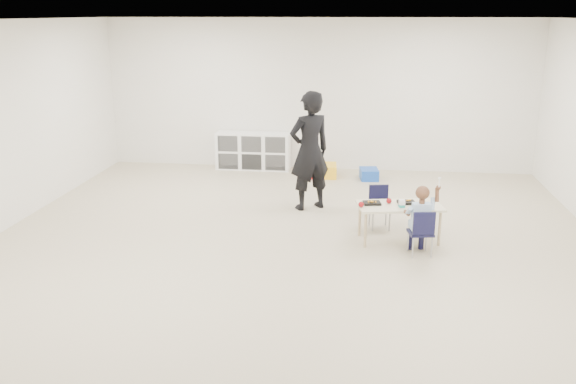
# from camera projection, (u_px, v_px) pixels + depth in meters

# --- Properties ---
(room) EXTENTS (9.00, 9.02, 2.80)m
(room) POSITION_uv_depth(u_px,v_px,m) (288.00, 145.00, 7.08)
(room) COLOR tan
(room) RESTS_ON ground
(table) EXTENTS (1.16, 0.73, 0.49)m
(table) POSITION_uv_depth(u_px,v_px,m) (399.00, 222.00, 7.95)
(table) COLOR beige
(table) RESTS_ON ground
(chair_near) EXTENTS (0.33, 0.32, 0.59)m
(chair_near) POSITION_uv_depth(u_px,v_px,m) (420.00, 232.00, 7.47)
(chair_near) COLOR black
(chair_near) RESTS_ON ground
(chair_far) EXTENTS (0.33, 0.32, 0.59)m
(chair_far) POSITION_uv_depth(u_px,v_px,m) (380.00, 208.00, 8.39)
(chair_far) COLOR black
(chair_far) RESTS_ON ground
(child) EXTENTS (0.46, 0.46, 0.93)m
(child) POSITION_uv_depth(u_px,v_px,m) (421.00, 219.00, 7.43)
(child) COLOR #A7C5E2
(child) RESTS_ON chair_near
(lunch_tray_near) EXTENTS (0.25, 0.20, 0.03)m
(lunch_tray_near) POSITION_uv_depth(u_px,v_px,m) (406.00, 202.00, 7.93)
(lunch_tray_near) COLOR black
(lunch_tray_near) RESTS_ON table
(lunch_tray_far) EXTENTS (0.25, 0.20, 0.03)m
(lunch_tray_far) POSITION_uv_depth(u_px,v_px,m) (372.00, 203.00, 7.90)
(lunch_tray_far) COLOR black
(lunch_tray_far) RESTS_ON table
(milk_carton) EXTENTS (0.08, 0.08, 0.10)m
(milk_carton) POSITION_uv_depth(u_px,v_px,m) (402.00, 204.00, 7.75)
(milk_carton) COLOR white
(milk_carton) RESTS_ON table
(bread_roll) EXTENTS (0.09, 0.09, 0.07)m
(bread_roll) POSITION_uv_depth(u_px,v_px,m) (422.00, 204.00, 7.79)
(bread_roll) COLOR tan
(bread_roll) RESTS_ON table
(apple_near) EXTENTS (0.07, 0.07, 0.07)m
(apple_near) POSITION_uv_depth(u_px,v_px,m) (389.00, 201.00, 7.92)
(apple_near) COLOR maroon
(apple_near) RESTS_ON table
(apple_far) EXTENTS (0.07, 0.07, 0.07)m
(apple_far) POSITION_uv_depth(u_px,v_px,m) (361.00, 204.00, 7.77)
(apple_far) COLOR maroon
(apple_far) RESTS_ON table
(cubby_shelf) EXTENTS (1.40, 0.40, 0.70)m
(cubby_shelf) POSITION_uv_depth(u_px,v_px,m) (253.00, 151.00, 11.59)
(cubby_shelf) COLOR white
(cubby_shelf) RESTS_ON ground
(adult) EXTENTS (0.78, 0.72, 1.79)m
(adult) POSITION_uv_depth(u_px,v_px,m) (310.00, 151.00, 9.09)
(adult) COLOR black
(adult) RESTS_ON ground
(bin_red) EXTENTS (0.39, 0.46, 0.20)m
(bin_red) POSITION_uv_depth(u_px,v_px,m) (317.00, 171.00, 11.10)
(bin_red) COLOR red
(bin_red) RESTS_ON ground
(bin_yellow) EXTENTS (0.39, 0.49, 0.23)m
(bin_yellow) POSITION_uv_depth(u_px,v_px,m) (326.00, 170.00, 11.10)
(bin_yellow) COLOR yellow
(bin_yellow) RESTS_ON ground
(bin_blue) EXTENTS (0.36, 0.43, 0.19)m
(bin_blue) POSITION_uv_depth(u_px,v_px,m) (369.00, 174.00, 10.92)
(bin_blue) COLOR blue
(bin_blue) RESTS_ON ground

